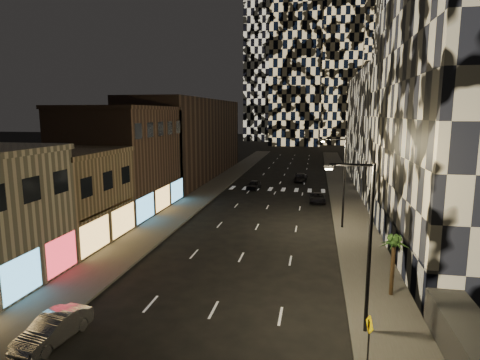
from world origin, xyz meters
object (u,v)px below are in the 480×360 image
at_px(car_dark_rightlane, 318,198).
at_px(ped_sign, 369,333).
at_px(car_silver_parked, 53,329).
at_px(car_dark_midlane, 254,185).
at_px(palm_tree, 394,246).
at_px(streetlight_near, 365,237).
at_px(streetlight_far, 342,177).
at_px(car_dark_oncoming, 301,177).

height_order(car_dark_rightlane, ped_sign, ped_sign).
bearing_deg(car_dark_rightlane, car_silver_parked, -110.56).
bearing_deg(ped_sign, car_silver_parked, 170.73).
height_order(car_dark_midlane, palm_tree, palm_tree).
distance_m(car_silver_parked, palm_tree, 20.09).
height_order(car_silver_parked, palm_tree, palm_tree).
bearing_deg(ped_sign, car_dark_midlane, 94.65).
bearing_deg(streetlight_near, ped_sign, -90.95).
xyz_separation_m(streetlight_near, streetlight_far, (0.00, 20.00, 0.00)).
relative_size(streetlight_far, palm_tree, 2.29).
relative_size(ped_sign, palm_tree, 0.67).
distance_m(car_dark_midlane, ped_sign, 44.26).
bearing_deg(streetlight_far, ped_sign, -90.14).
xyz_separation_m(streetlight_near, car_dark_oncoming, (-5.02, 48.12, -4.63)).
height_order(car_dark_midlane, ped_sign, ped_sign).
bearing_deg(streetlight_far, car_dark_oncoming, 100.12).
relative_size(car_dark_oncoming, car_dark_rightlane, 1.13).
xyz_separation_m(car_dark_oncoming, car_dark_rightlane, (2.82, -16.32, -0.11)).
xyz_separation_m(streetlight_far, car_dark_oncoming, (-5.02, 28.12, -4.63)).
xyz_separation_m(car_dark_midlane, car_dark_rightlane, (9.65, -7.42, -0.09)).
bearing_deg(car_dark_midlane, car_silver_parked, -89.00).
xyz_separation_m(car_silver_parked, ped_sign, (15.50, 0.42, 1.22)).
bearing_deg(car_silver_parked, ped_sign, 9.22).
bearing_deg(streetlight_near, car_silver_parked, -166.17).
relative_size(car_silver_parked, car_dark_midlane, 1.08).
xyz_separation_m(car_silver_parked, car_dark_rightlane, (13.35, 35.63, -0.11)).
xyz_separation_m(car_dark_oncoming, palm_tree, (7.39, -43.29, 2.67)).
bearing_deg(car_dark_oncoming, car_dark_rightlane, 100.82).
distance_m(streetlight_near, palm_tree, 5.73).
xyz_separation_m(car_dark_rightlane, ped_sign, (2.15, -35.21, 1.33)).
distance_m(car_dark_oncoming, palm_tree, 44.00).
xyz_separation_m(streetlight_far, palm_tree, (2.37, -15.17, -1.96)).
bearing_deg(palm_tree, car_silver_parked, -154.22).
xyz_separation_m(streetlight_far, car_dark_midlane, (-11.85, 19.23, -4.66)).
bearing_deg(car_silver_parked, car_dark_oncoming, 86.21).
xyz_separation_m(streetlight_far, car_silver_parked, (-15.55, -23.83, -4.63)).
xyz_separation_m(car_dark_midlane, palm_tree, (14.23, -34.40, 2.70)).
distance_m(streetlight_near, streetlight_far, 20.00).
relative_size(car_silver_parked, ped_sign, 1.67).
relative_size(streetlight_far, car_silver_parked, 2.05).
xyz_separation_m(car_silver_parked, car_dark_midlane, (3.70, 43.06, -0.03)).
bearing_deg(car_silver_parked, streetlight_far, 64.54).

